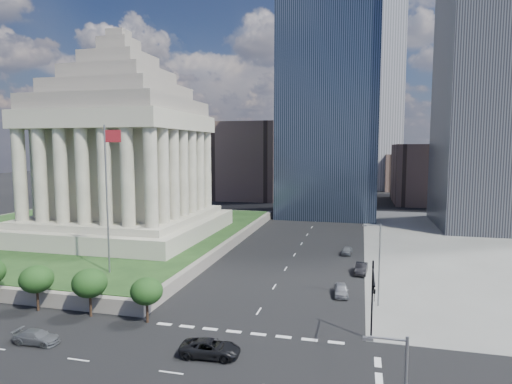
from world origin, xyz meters
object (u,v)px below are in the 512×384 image
(traffic_signal_ne, at_px, (373,294))
(war_memorial, at_px, (122,135))
(pickup_truck, at_px, (210,348))
(street_lamp_north, at_px, (378,260))
(flagpole, at_px, (108,191))
(parked_sedan_far, at_px, (347,250))
(suv_grey, at_px, (37,337))
(parked_sedan_mid, at_px, (361,269))
(parked_sedan_near, at_px, (341,290))

(traffic_signal_ne, bearing_deg, war_memorial, 143.58)
(pickup_truck, bearing_deg, street_lamp_north, -47.23)
(traffic_signal_ne, bearing_deg, pickup_truck, -159.90)
(flagpole, bearing_deg, parked_sedan_far, 39.73)
(traffic_signal_ne, xyz_separation_m, suv_grey, (-31.44, -6.87, -4.59))
(suv_grey, bearing_deg, street_lamp_north, -62.36)
(suv_grey, relative_size, parked_sedan_far, 1.11)
(traffic_signal_ne, height_order, pickup_truck, traffic_signal_ne)
(street_lamp_north, bearing_deg, pickup_truck, -132.39)
(flagpole, relative_size, parked_sedan_mid, 4.22)
(parked_sedan_mid, bearing_deg, war_memorial, 172.44)
(pickup_truck, relative_size, suv_grey, 1.21)
(traffic_signal_ne, height_order, street_lamp_north, street_lamp_north)
(flagpole, relative_size, pickup_truck, 3.63)
(traffic_signal_ne, bearing_deg, flagpole, 163.29)
(parked_sedan_far, bearing_deg, flagpole, -134.90)
(street_lamp_north, bearing_deg, war_memorial, 154.08)
(street_lamp_north, relative_size, parked_sedan_near, 2.28)
(war_memorial, height_order, pickup_truck, war_memorial)
(suv_grey, bearing_deg, flagpole, 7.81)
(suv_grey, distance_m, parked_sedan_mid, 43.68)
(war_memorial, height_order, parked_sedan_far, war_memorial)
(war_memorial, relative_size, parked_sedan_near, 8.91)
(flagpole, bearing_deg, pickup_truck, -37.70)
(pickup_truck, height_order, parked_sedan_mid, parked_sedan_mid)
(war_memorial, height_order, traffic_signal_ne, war_memorial)
(parked_sedan_near, bearing_deg, parked_sedan_mid, 71.31)
(parked_sedan_near, bearing_deg, pickup_truck, -124.49)
(pickup_truck, height_order, parked_sedan_near, pickup_truck)
(war_memorial, distance_m, traffic_signal_ne, 60.00)
(flagpole, distance_m, traffic_signal_ne, 36.69)
(flagpole, distance_m, street_lamp_north, 35.95)
(parked_sedan_far, bearing_deg, parked_sedan_near, -84.63)
(flagpole, xyz_separation_m, pickup_truck, (20.08, -15.52, -12.35))
(parked_sedan_far, bearing_deg, pickup_truck, -99.27)
(pickup_truck, distance_m, parked_sedan_mid, 32.50)
(flagpole, bearing_deg, war_memorial, 116.89)
(war_memorial, xyz_separation_m, parked_sedan_mid, (45.50, -9.84, -20.62))
(parked_sedan_near, bearing_deg, parked_sedan_far, 84.74)
(war_memorial, bearing_deg, pickup_truck, -50.78)
(suv_grey, bearing_deg, parked_sedan_near, -55.00)
(parked_sedan_mid, xyz_separation_m, parked_sedan_far, (-2.50, 11.46, -0.08))
(war_memorial, bearing_deg, suv_grey, -69.91)
(parked_sedan_near, xyz_separation_m, parked_sedan_far, (0.00, 21.93, -0.05))
(traffic_signal_ne, xyz_separation_m, pickup_truck, (-14.25, -5.22, -4.49))
(street_lamp_north, distance_m, parked_sedan_mid, 14.16)
(street_lamp_north, height_order, parked_sedan_far, street_lamp_north)
(street_lamp_north, xyz_separation_m, parked_sedan_far, (-4.33, 24.62, -4.96))
(street_lamp_north, distance_m, parked_sedan_near, 7.08)
(traffic_signal_ne, height_order, parked_sedan_near, traffic_signal_ne)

